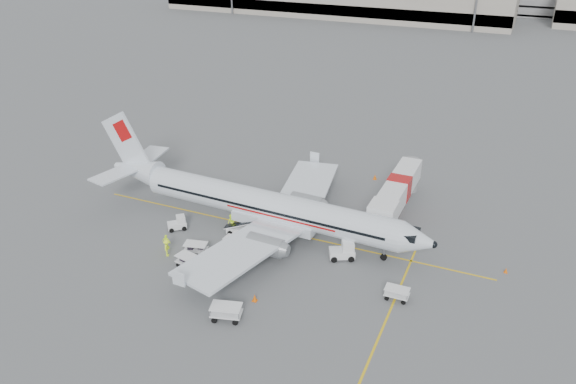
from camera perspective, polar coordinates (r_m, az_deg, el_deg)
name	(u,v)px	position (r m, az deg, el deg)	size (l,w,h in m)	color
ground	(281,232)	(59.92, -0.76, -4.04)	(360.00, 360.00, 0.00)	#56595B
stripe_lead	(281,231)	(59.92, -0.76, -4.03)	(44.00, 0.20, 0.01)	yellow
stripe_cross	(391,309)	(50.09, 10.40, -11.60)	(0.20, 20.00, 0.01)	yellow
terminal_west	(333,0)	(188.92, 4.59, 18.89)	(110.00, 22.00, 9.00)	gray
aircraft	(268,187)	(57.61, -2.04, 0.47)	(37.58, 29.45, 10.36)	white
jet_bridge	(398,195)	(63.74, 11.11, -0.35)	(3.08, 16.42, 4.31)	white
belt_loader	(242,224)	(59.14, -4.67, -3.27)	(4.31, 1.62, 2.33)	white
tug_fore	(342,250)	(55.36, 5.51, -5.89)	(2.46, 1.41, 1.90)	white
tug_mid	(234,239)	(57.38, -5.48, -4.75)	(2.11, 1.21, 1.63)	white
tug_aft	(177,223)	(61.16, -11.23, -3.09)	(1.97, 1.13, 1.52)	white
cart_loaded_a	(196,249)	(56.73, -9.34, -5.69)	(2.26, 1.34, 1.18)	white
cart_loaded_b	(189,262)	(54.86, -10.07, -6.97)	(2.39, 1.41, 1.25)	white
cart_empty_a	(226,312)	(48.16, -6.28, -12.06)	(2.57, 1.52, 1.34)	white
cart_empty_b	(397,294)	(50.99, 10.99, -10.10)	(2.13, 1.26, 1.11)	white
cone_nose	(506,270)	(57.30, 21.27, -7.41)	(0.33, 0.33, 0.54)	#ED5F07
cone_port	(375,177)	(71.97, 8.82, 1.55)	(0.43, 0.43, 0.70)	#ED5F07
cone_stbd	(255,298)	(50.05, -3.41, -10.66)	(0.43, 0.43, 0.71)	#ED5F07
crew_a	(228,246)	(56.30, -6.08, -5.45)	(0.60, 0.39, 1.65)	#CFF322
crew_b	(231,222)	(60.08, -5.79, -3.09)	(0.89, 0.69, 1.83)	#CFF322
crew_c	(167,248)	(56.78, -12.18, -5.56)	(1.18, 0.68, 1.83)	#CFF322
crew_d	(166,242)	(57.93, -12.24, -4.98)	(0.95, 0.39, 1.62)	#CFF322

